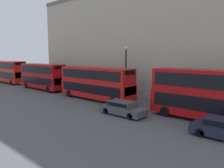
{
  "coord_description": "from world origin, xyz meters",
  "views": [
    {
      "loc": [
        -17.84,
        1.19,
        5.78
      ],
      "look_at": [
        0.48,
        17.58,
        2.51
      ],
      "focal_mm": 35.0,
      "sensor_mm": 36.0,
      "label": 1
    }
  ],
  "objects_px": {
    "bus_trailing": "(9,71)",
    "pedestrian": "(50,82)",
    "bus_second_in_queue": "(96,82)",
    "car_hatchback": "(123,108)",
    "bus_third_in_queue": "(42,76)",
    "bus_leading": "(217,94)"
  },
  "relations": [
    {
      "from": "car_hatchback",
      "to": "pedestrian",
      "type": "distance_m",
      "value": 23.2
    },
    {
      "from": "bus_third_in_queue",
      "to": "bus_trailing",
      "type": "relative_size",
      "value": 0.97
    },
    {
      "from": "bus_third_in_queue",
      "to": "car_hatchback",
      "type": "height_order",
      "value": "bus_third_in_queue"
    },
    {
      "from": "bus_leading",
      "to": "bus_second_in_queue",
      "type": "xyz_separation_m",
      "value": [
        0.0,
        14.76,
        -0.16
      ]
    },
    {
      "from": "bus_second_in_queue",
      "to": "car_hatchback",
      "type": "xyz_separation_m",
      "value": [
        -3.4,
        -7.28,
        -1.6
      ]
    },
    {
      "from": "bus_leading",
      "to": "bus_third_in_queue",
      "type": "bearing_deg",
      "value": 90.0
    },
    {
      "from": "car_hatchback",
      "to": "bus_third_in_queue",
      "type": "bearing_deg",
      "value": 80.42
    },
    {
      "from": "bus_leading",
      "to": "pedestrian",
      "type": "bearing_deg",
      "value": 84.83
    },
    {
      "from": "bus_trailing",
      "to": "bus_third_in_queue",
      "type": "bearing_deg",
      "value": -90.0
    },
    {
      "from": "bus_leading",
      "to": "pedestrian",
      "type": "height_order",
      "value": "bus_leading"
    },
    {
      "from": "bus_leading",
      "to": "bus_trailing",
      "type": "distance_m",
      "value": 40.74
    },
    {
      "from": "bus_leading",
      "to": "bus_second_in_queue",
      "type": "bearing_deg",
      "value": 90.0
    },
    {
      "from": "bus_leading",
      "to": "pedestrian",
      "type": "xyz_separation_m",
      "value": [
        2.7,
        29.87,
        -1.63
      ]
    },
    {
      "from": "bus_second_in_queue",
      "to": "bus_trailing",
      "type": "bearing_deg",
      "value": 90.0
    },
    {
      "from": "bus_third_in_queue",
      "to": "car_hatchback",
      "type": "relative_size",
      "value": 2.2
    },
    {
      "from": "bus_trailing",
      "to": "pedestrian",
      "type": "relative_size",
      "value": 5.75
    },
    {
      "from": "bus_trailing",
      "to": "pedestrian",
      "type": "distance_m",
      "value": 11.33
    },
    {
      "from": "bus_leading",
      "to": "pedestrian",
      "type": "distance_m",
      "value": 30.03
    },
    {
      "from": "bus_third_in_queue",
      "to": "car_hatchback",
      "type": "bearing_deg",
      "value": -99.58
    },
    {
      "from": "bus_second_in_queue",
      "to": "bus_leading",
      "type": "bearing_deg",
      "value": -90.0
    },
    {
      "from": "bus_third_in_queue",
      "to": "pedestrian",
      "type": "bearing_deg",
      "value": 39.64
    },
    {
      "from": "bus_second_in_queue",
      "to": "bus_trailing",
      "type": "relative_size",
      "value": 1.08
    }
  ]
}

